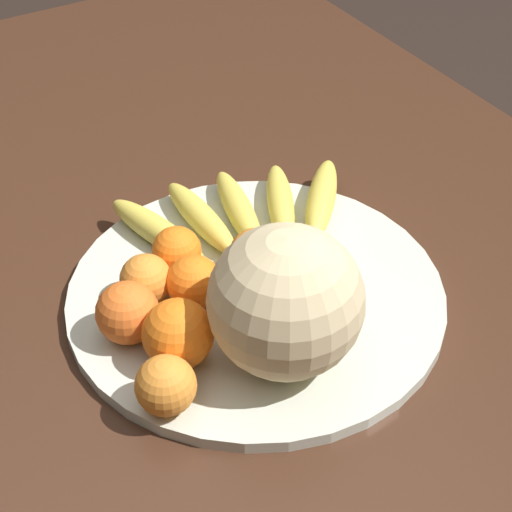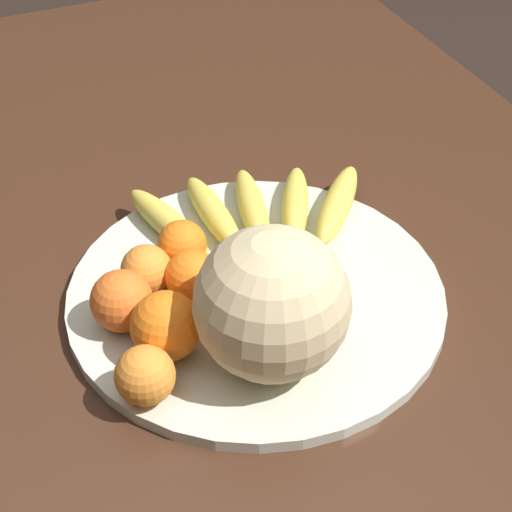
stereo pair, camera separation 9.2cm
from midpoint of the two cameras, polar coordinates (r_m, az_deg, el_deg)
name	(u,v)px [view 2 (the right image)]	position (r m, az deg, el deg)	size (l,w,h in m)	color
kitchen_table	(250,343)	(1.03, 2.17, -5.95)	(1.67, 1.05, 0.78)	#3D2316
fruit_bowl	(256,295)	(0.95, 2.75, -2.72)	(0.42, 0.42, 0.01)	beige
melon	(272,304)	(0.82, 4.27, -3.33)	(0.15, 0.15, 0.15)	beige
banana_bunch	(254,211)	(1.03, 2.42, 2.89)	(0.20, 0.30, 0.03)	#473819
orange_front_left	(166,326)	(0.86, -3.00, -4.84)	(0.07, 0.07, 0.07)	orange
orange_front_right	(146,270)	(0.93, -4.54, -1.07)	(0.06, 0.06, 0.06)	orange
orange_mid_center	(258,255)	(0.95, 2.93, -0.04)	(0.06, 0.06, 0.06)	orange
orange_back_left	(122,301)	(0.89, -6.06, -3.12)	(0.07, 0.07, 0.07)	orange
orange_back_right	(193,277)	(0.92, -1.41, -1.54)	(0.06, 0.06, 0.06)	orange
orange_top_small	(145,375)	(0.82, -4.24, -8.11)	(0.06, 0.06, 0.06)	orange
orange_side_extra	(182,244)	(0.97, -2.25, 0.67)	(0.06, 0.06, 0.06)	orange
produce_tag	(241,308)	(0.93, 1.85, -3.63)	(0.09, 0.04, 0.00)	white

